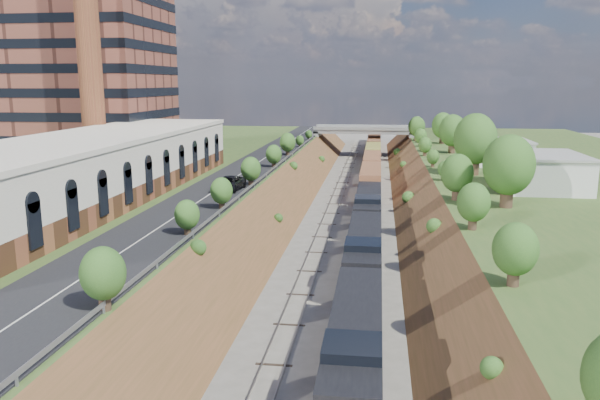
{
  "coord_description": "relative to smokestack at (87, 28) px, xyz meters",
  "views": [
    {
      "loc": [
        3.68,
        -21.83,
        17.77
      ],
      "look_at": [
        -4.12,
        36.04,
        6.0
      ],
      "focal_mm": 35.0,
      "sensor_mm": 36.0,
      "label": 1
    }
  ],
  "objects": [
    {
      "name": "tree_left_crest",
      "position": [
        24.2,
        -36.0,
        -17.96
      ],
      "size": [
        2.45,
        2.45,
        3.55
      ],
      "color": "#473323",
      "rests_on": "platform_left"
    },
    {
      "name": "embankment_left",
      "position": [
        25.0,
        4.0,
        -25.0
      ],
      "size": [
        10.0,
        180.0,
        10.0
      ],
      "primitive_type": "cube",
      "rotation": [
        0.0,
        0.79,
        0.0
      ],
      "color": "brown",
      "rests_on": "ground"
    },
    {
      "name": "rail_left_track",
      "position": [
        33.4,
        4.0,
        -24.91
      ],
      "size": [
        1.58,
        180.0,
        0.18
      ],
      "primitive_type": "cube",
      "color": "gray",
      "rests_on": "ground"
    },
    {
      "name": "platform_right",
      "position": [
        69.0,
        4.0,
        -22.5
      ],
      "size": [
        44.0,
        180.0,
        5.0
      ],
      "primitive_type": "cube",
      "color": "#375422",
      "rests_on": "ground"
    },
    {
      "name": "overpass",
      "position": [
        36.0,
        66.0,
        -20.08
      ],
      "size": [
        24.5,
        8.3,
        7.4
      ],
      "color": "gray",
      "rests_on": "ground"
    },
    {
      "name": "rail_right_track",
      "position": [
        38.6,
        4.0,
        -24.91
      ],
      "size": [
        1.58,
        180.0,
        0.18
      ],
      "primitive_type": "cube",
      "color": "gray",
      "rests_on": "ground"
    },
    {
      "name": "freight_train",
      "position": [
        38.6,
        28.53,
        -22.34
      ],
      "size": [
        3.14,
        159.5,
        4.66
      ],
      "color": "black",
      "rests_on": "ground"
    },
    {
      "name": "guardrail",
      "position": [
        24.6,
        3.8,
        -19.45
      ],
      "size": [
        0.1,
        171.0,
        0.7
      ],
      "color": "#99999E",
      "rests_on": "platform_left"
    },
    {
      "name": "white_building_near",
      "position": [
        59.5,
        -4.0,
        -18.0
      ],
      "size": [
        9.0,
        12.0,
        4.0
      ],
      "primitive_type": "cube",
      "color": "silver",
      "rests_on": "platform_right"
    },
    {
      "name": "platform_left",
      "position": [
        3.0,
        4.0,
        -22.5
      ],
      "size": [
        44.0,
        180.0,
        5.0
      ],
      "primitive_type": "cube",
      "color": "#375422",
      "rests_on": "ground"
    },
    {
      "name": "suv",
      "position": [
        22.08,
        -10.84,
        -19.06
      ],
      "size": [
        3.16,
        6.19,
        1.67
      ],
      "primitive_type": "imported",
      "rotation": [
        0.0,
        0.0,
        -0.07
      ],
      "color": "black",
      "rests_on": "road"
    },
    {
      "name": "road",
      "position": [
        20.5,
        4.0,
        -19.95
      ],
      "size": [
        8.0,
        180.0,
        0.1
      ],
      "primitive_type": "cube",
      "color": "black",
      "rests_on": "platform_left"
    },
    {
      "name": "embankment_right",
      "position": [
        47.0,
        4.0,
        -25.0
      ],
      "size": [
        10.0,
        180.0,
        10.0
      ],
      "primitive_type": "cube",
      "rotation": [
        0.0,
        0.79,
        0.0
      ],
      "color": "brown",
      "rests_on": "ground"
    },
    {
      "name": "commercial_building",
      "position": [
        8.0,
        -18.0,
        -16.49
      ],
      "size": [
        14.3,
        62.3,
        7.0
      ],
      "color": "brown",
      "rests_on": "platform_left"
    },
    {
      "name": "tree_right_large",
      "position": [
        53.0,
        -16.0,
        -15.62
      ],
      "size": [
        5.25,
        5.25,
        7.61
      ],
      "color": "#473323",
      "rests_on": "platform_right"
    },
    {
      "name": "smokestack",
      "position": [
        0.0,
        0.0,
        0.0
      ],
      "size": [
        3.2,
        3.2,
        40.0
      ],
      "primitive_type": "cylinder",
      "color": "brown",
      "rests_on": "platform_left"
    },
    {
      "name": "white_building_far",
      "position": [
        59.0,
        18.0,
        -18.2
      ],
      "size": [
        8.0,
        10.0,
        3.6
      ],
      "primitive_type": "cube",
      "color": "silver",
      "rests_on": "platform_right"
    }
  ]
}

